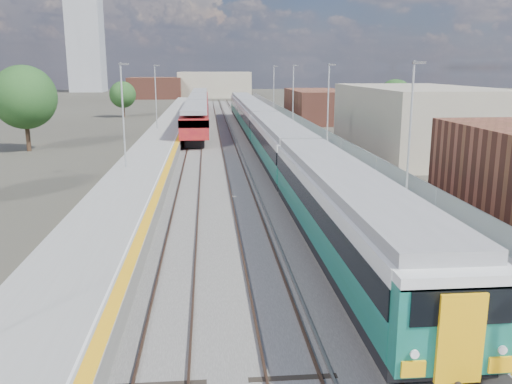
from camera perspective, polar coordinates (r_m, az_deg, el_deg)
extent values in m
plane|color=#47443A|center=(56.70, -0.87, 4.67)|extent=(320.00, 320.00, 0.00)
cube|color=#565451|center=(59.05, -3.24, 5.02)|extent=(10.50, 155.00, 0.06)
cube|color=#4C3323|center=(61.68, -0.50, 5.45)|extent=(0.07, 160.00, 0.14)
cube|color=#4C3323|center=(61.82, 0.84, 5.47)|extent=(0.07, 160.00, 0.14)
cube|color=#4C3323|center=(61.50, -3.76, 5.40)|extent=(0.07, 160.00, 0.14)
cube|color=#4C3323|center=(61.55, -2.42, 5.42)|extent=(0.07, 160.00, 0.14)
cube|color=#4C3323|center=(61.52, -7.04, 5.33)|extent=(0.07, 160.00, 0.14)
cube|color=#4C3323|center=(61.49, -5.69, 5.36)|extent=(0.07, 160.00, 0.14)
cube|color=gray|center=(61.66, -0.80, 5.44)|extent=(0.08, 160.00, 0.10)
cube|color=gray|center=(61.57, -2.11, 5.42)|extent=(0.08, 160.00, 0.10)
cube|color=slate|center=(59.70, 4.00, 5.55)|extent=(4.70, 155.00, 1.00)
cube|color=gray|center=(59.64, 4.01, 6.03)|extent=(4.70, 155.00, 0.03)
cube|color=orange|center=(59.34, 1.99, 6.04)|extent=(0.40, 155.00, 0.01)
cube|color=gray|center=(59.96, 6.11, 6.60)|extent=(0.06, 155.00, 1.20)
cylinder|color=#9EA0A3|center=(30.14, 15.89, 5.99)|extent=(0.12, 0.12, 7.50)
cube|color=#4C4C4F|center=(30.04, 16.79, 12.91)|extent=(0.70, 0.18, 0.14)
cylinder|color=#9EA0A3|center=(49.26, 7.59, 8.89)|extent=(0.12, 0.12, 7.50)
cube|color=#4C4C4F|center=(49.20, 8.01, 13.13)|extent=(0.70, 0.18, 0.14)
cylinder|color=#9EA0A3|center=(68.89, 3.92, 10.10)|extent=(0.12, 0.12, 7.50)
cube|color=#4C4C4F|center=(68.84, 4.18, 13.13)|extent=(0.70, 0.18, 0.14)
cylinder|color=#9EA0A3|center=(88.68, 1.88, 10.75)|extent=(0.12, 0.12, 7.50)
cube|color=#4C4C4F|center=(88.64, 2.06, 13.11)|extent=(0.70, 0.18, 0.14)
cube|color=slate|center=(59.16, -9.87, 5.32)|extent=(4.30, 155.00, 1.00)
cube|color=gray|center=(59.10, -9.89, 5.80)|extent=(4.30, 155.00, 0.03)
cube|color=orange|center=(58.97, -8.04, 5.87)|extent=(0.45, 155.00, 0.01)
cube|color=silver|center=(58.99, -8.38, 5.87)|extent=(0.08, 155.00, 0.01)
cylinder|color=#9EA0A3|center=(40.56, -13.81, 7.78)|extent=(0.12, 0.12, 7.50)
cube|color=#4C4C4F|center=(40.38, -13.74, 12.96)|extent=(0.70, 0.18, 0.14)
cylinder|color=#9EA0A3|center=(66.32, -10.50, 9.81)|extent=(0.12, 0.12, 7.50)
cube|color=#4C4C4F|center=(66.21, -10.41, 12.97)|extent=(0.70, 0.18, 0.14)
cube|color=gray|center=(55.02, 16.52, 7.25)|extent=(11.00, 22.00, 6.40)
cube|color=brown|center=(85.88, 6.49, 9.03)|extent=(8.00, 18.00, 4.80)
cube|color=gray|center=(156.04, -4.41, 11.21)|extent=(20.00, 14.00, 7.00)
cube|color=brown|center=(151.69, -10.54, 10.72)|extent=(14.00, 12.00, 5.60)
cube|color=gray|center=(200.52, -17.54, 15.76)|extent=(11.00, 11.00, 40.00)
cube|color=black|center=(23.52, 9.07, -5.15)|extent=(2.85, 20.44, 0.48)
cube|color=#125F44|center=(23.28, 9.14, -3.19)|extent=(2.96, 20.44, 1.20)
cube|color=black|center=(23.03, 9.22, -0.93)|extent=(3.02, 20.44, 0.82)
cube|color=silver|center=(22.89, 9.28, 0.65)|extent=(2.96, 20.44, 0.50)
cube|color=gray|center=(22.80, 9.32, 1.73)|extent=(2.62, 20.44, 0.42)
cube|color=black|center=(43.57, 2.40, 3.38)|extent=(2.85, 20.44, 0.48)
cube|color=#125F44|center=(43.44, 2.41, 4.47)|extent=(2.96, 20.44, 1.20)
cube|color=black|center=(43.31, 2.43, 5.70)|extent=(3.02, 20.44, 0.82)
cube|color=silver|center=(43.24, 2.43, 6.55)|extent=(2.96, 20.44, 0.50)
cube|color=gray|center=(43.19, 2.44, 7.14)|extent=(2.62, 20.44, 0.42)
cube|color=black|center=(64.20, -0.04, 6.48)|extent=(2.85, 20.44, 0.48)
cube|color=#125F44|center=(64.11, -0.04, 7.22)|extent=(2.96, 20.44, 1.20)
cube|color=black|center=(64.02, -0.04, 8.06)|extent=(3.02, 20.44, 0.82)
cube|color=silver|center=(63.97, -0.04, 8.64)|extent=(2.96, 20.44, 0.50)
cube|color=gray|center=(63.94, -0.04, 9.04)|extent=(2.62, 20.44, 0.42)
cube|color=black|center=(84.98, -1.30, 8.06)|extent=(2.85, 20.44, 0.48)
cube|color=#125F44|center=(84.91, -1.30, 8.63)|extent=(2.96, 20.44, 1.20)
cube|color=black|center=(84.84, -1.31, 9.26)|extent=(3.02, 20.44, 0.82)
cube|color=silver|center=(84.80, -1.31, 9.70)|extent=(2.96, 20.44, 0.50)
cube|color=gray|center=(84.78, -1.31, 10.00)|extent=(2.62, 20.44, 0.42)
cube|color=#125F44|center=(13.84, 20.07, -13.18)|extent=(2.94, 0.63, 2.20)
cube|color=black|center=(13.32, 20.88, -11.32)|extent=(2.41, 0.06, 0.84)
cube|color=#EFA80F|center=(13.58, 20.74, -14.26)|extent=(1.10, 0.10, 2.20)
cube|color=black|center=(64.35, -6.32, 6.04)|extent=(2.04, 17.31, 0.71)
cube|color=maroon|center=(64.17, -6.36, 7.54)|extent=(3.00, 20.36, 2.14)
cube|color=black|center=(64.13, -6.37, 8.02)|extent=(3.06, 20.36, 0.75)
cube|color=gray|center=(64.05, -6.40, 8.97)|extent=(2.68, 20.36, 0.43)
cube|color=black|center=(85.10, -6.06, 7.72)|extent=(2.04, 17.31, 0.71)
cube|color=maroon|center=(84.96, -6.09, 8.86)|extent=(3.00, 20.36, 2.14)
cube|color=black|center=(84.93, -6.10, 9.22)|extent=(3.06, 20.36, 0.75)
cube|color=gray|center=(84.86, -6.12, 9.94)|extent=(2.68, 20.36, 0.43)
cube|color=black|center=(105.89, -5.90, 8.74)|extent=(2.04, 17.31, 0.71)
cube|color=maroon|center=(105.78, -5.93, 9.65)|extent=(3.00, 20.36, 2.14)
cube|color=black|center=(105.75, -5.93, 9.94)|extent=(3.06, 20.36, 0.75)
cube|color=gray|center=(105.70, -5.95, 10.52)|extent=(2.68, 20.36, 0.43)
cylinder|color=#382619|center=(58.80, -22.88, 5.41)|extent=(0.44, 0.44, 2.96)
sphere|color=#1A451B|center=(58.49, -23.21, 9.15)|extent=(6.24, 6.24, 6.24)
cylinder|color=#382619|center=(94.85, -13.77, 8.28)|extent=(0.44, 0.44, 2.09)
sphere|color=#1A451B|center=(94.69, -13.86, 9.93)|extent=(4.41, 4.41, 4.41)
cylinder|color=#382619|center=(80.87, 14.30, 7.59)|extent=(0.44, 0.44, 2.31)
sphere|color=#1A451B|center=(80.67, 14.42, 9.72)|extent=(4.87, 4.87, 4.87)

